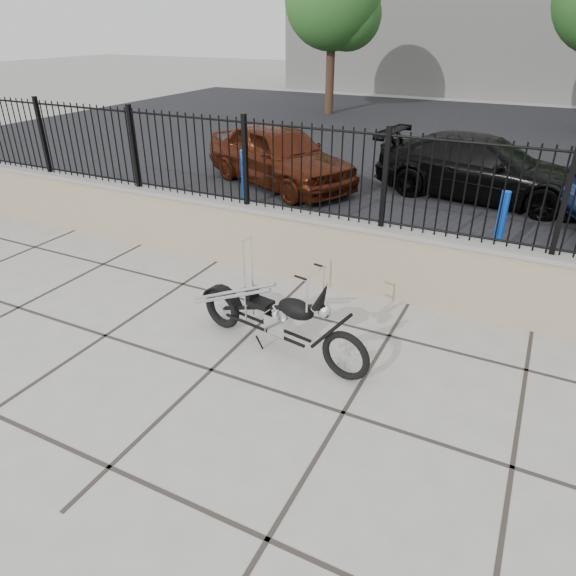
# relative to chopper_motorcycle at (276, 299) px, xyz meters

# --- Properties ---
(ground_plane) EXTENTS (90.00, 90.00, 0.00)m
(ground_plane) POSITION_rel_chopper_motorcycle_xyz_m (-0.43, -0.66, -0.64)
(ground_plane) COLOR #99968E
(ground_plane) RESTS_ON ground
(parking_lot) EXTENTS (30.00, 30.00, 0.00)m
(parking_lot) POSITION_rel_chopper_motorcycle_xyz_m (-0.43, 11.84, -0.64)
(parking_lot) COLOR black
(parking_lot) RESTS_ON ground
(retaining_wall) EXTENTS (14.00, 0.36, 0.96)m
(retaining_wall) POSITION_rel_chopper_motorcycle_xyz_m (-0.43, 1.84, -0.16)
(retaining_wall) COLOR gray
(retaining_wall) RESTS_ON ground_plane
(iron_fence) EXTENTS (14.00, 0.08, 1.20)m
(iron_fence) POSITION_rel_chopper_motorcycle_xyz_m (-0.43, 1.84, 0.92)
(iron_fence) COLOR black
(iron_fence) RESTS_ON retaining_wall
(background_building) EXTENTS (22.00, 6.00, 8.00)m
(background_building) POSITION_rel_chopper_motorcycle_xyz_m (-0.43, 25.84, 3.36)
(background_building) COLOR beige
(background_building) RESTS_ON ground_plane
(chopper_motorcycle) EXTENTS (2.17, 0.74, 1.28)m
(chopper_motorcycle) POSITION_rel_chopper_motorcycle_xyz_m (0.00, 0.00, 0.00)
(chopper_motorcycle) COLOR black
(chopper_motorcycle) RESTS_ON ground_plane
(car_red) EXTENTS (4.25, 3.10, 1.34)m
(car_red) POSITION_rel_chopper_motorcycle_xyz_m (-3.01, 5.87, 0.03)
(car_red) COLOR #49190A
(car_red) RESTS_ON parking_lot
(car_black) EXTENTS (4.53, 2.30, 1.26)m
(car_black) POSITION_rel_chopper_motorcycle_xyz_m (1.16, 6.89, -0.01)
(car_black) COLOR black
(car_black) RESTS_ON parking_lot
(bollard_a) EXTENTS (0.15, 0.15, 1.12)m
(bollard_a) POSITION_rel_chopper_motorcycle_xyz_m (-2.91, 4.21, -0.08)
(bollard_a) COLOR #0C24BE
(bollard_a) RESTS_ON ground_plane
(bollard_b) EXTENTS (0.14, 0.14, 1.11)m
(bollard_b) POSITION_rel_chopper_motorcycle_xyz_m (1.89, 3.64, -0.09)
(bollard_b) COLOR blue
(bollard_b) RESTS_ON ground_plane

